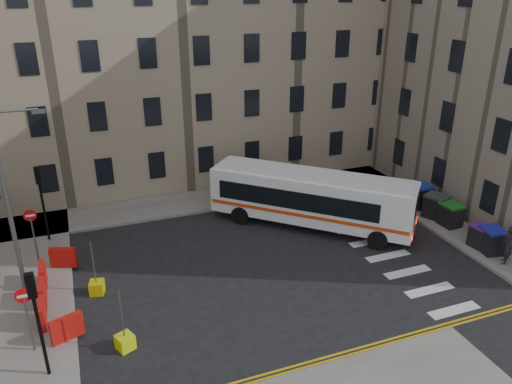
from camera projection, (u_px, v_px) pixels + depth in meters
ground at (306, 259)px, 24.93m from camera, size 120.00×120.00×0.00m
pavement_north at (155, 208)px, 30.33m from camera, size 36.00×3.20×0.15m
pavement_east at (407, 201)px, 31.28m from camera, size 2.40×26.00×0.15m
terrace_north at (110, 50)px, 32.56m from camera, size 38.30×10.80×17.20m
traffic_light_nw at (41, 192)px, 25.46m from camera, size 0.28×0.22×4.10m
traffic_light_sw at (36, 309)px, 16.44m from camera, size 0.28×0.22×4.10m
streetlamp at (7, 203)px, 20.69m from camera, size 0.50×0.22×8.14m
no_entry_north at (32, 224)px, 23.89m from camera, size 0.60×0.08×3.00m
no_entry_south at (26, 307)px, 17.88m from camera, size 0.60×0.08×3.00m
roadworks_barriers at (51, 291)px, 21.23m from camera, size 1.66×6.26×1.00m
bus at (311, 197)px, 27.65m from camera, size 9.94×9.51×3.06m
wheelie_bin_a at (492, 240)px, 25.06m from camera, size 1.21×1.34×1.30m
wheelie_bin_b at (481, 236)px, 25.58m from camera, size 1.09×1.21×1.18m
wheelie_bin_c at (450, 215)px, 27.80m from camera, size 1.06×1.21×1.28m
wheelie_bin_d at (436, 206)px, 28.75m from camera, size 1.49×1.57×1.36m
wheelie_bin_e at (420, 195)px, 30.10m from camera, size 1.13×1.30×1.43m
pedestrian at (508, 245)px, 23.95m from camera, size 0.85×0.83×1.97m
bollard_yellow at (97, 287)px, 22.12m from camera, size 0.73×0.73×0.60m
bollard_chevron at (125, 342)px, 18.79m from camera, size 0.79×0.79×0.60m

